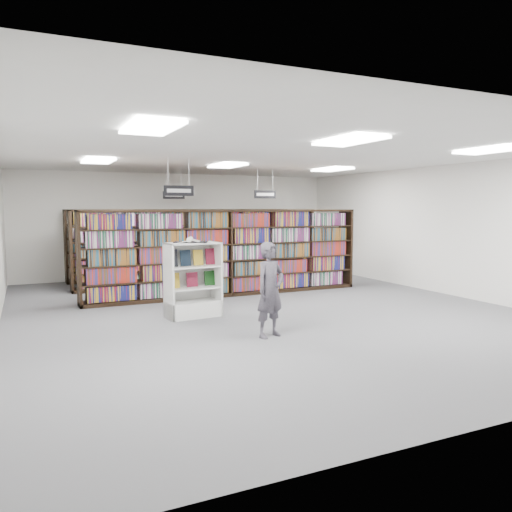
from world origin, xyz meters
name	(u,v)px	position (x,y,z in m)	size (l,w,h in m)	color
floor	(263,310)	(0.00, 0.00, 0.00)	(12.00, 12.00, 0.00)	#49494E
ceiling	(263,156)	(0.00, 0.00, 3.20)	(10.00, 12.00, 0.10)	silver
wall_back	(181,225)	(0.00, 6.00, 1.60)	(10.00, 0.10, 3.20)	white
wall_right	(443,230)	(5.00, 0.00, 1.60)	(0.10, 12.00, 3.20)	white
bookshelf_row_near	(228,253)	(0.00, 2.00, 1.05)	(7.00, 0.60, 2.10)	black
bookshelf_row_mid	(202,247)	(0.00, 4.00, 1.05)	(7.00, 0.60, 2.10)	black
bookshelf_row_far	(184,243)	(0.00, 5.70, 1.05)	(7.00, 0.60, 2.10)	black
aisle_sign_left	(179,190)	(-1.50, 1.00, 2.53)	(0.65, 0.02, 0.80)	#B2B2B7
aisle_sign_right	(265,194)	(1.50, 3.00, 2.53)	(0.65, 0.02, 0.80)	#B2B2B7
aisle_sign_center	(174,194)	(-0.50, 5.00, 2.53)	(0.65, 0.02, 0.80)	#B2B2B7
troffer_front_left	(151,127)	(-3.00, -3.00, 3.16)	(0.60, 1.20, 0.04)	white
troffer_front_center	(349,141)	(0.00, -3.00, 3.16)	(0.60, 1.20, 0.04)	white
troffer_front_right	(491,150)	(3.00, -3.00, 3.16)	(0.60, 1.20, 0.04)	white
troffer_back_left	(98,161)	(-3.00, 2.00, 3.16)	(0.60, 1.20, 0.04)	white
troffer_back_center	(227,166)	(0.00, 2.00, 3.16)	(0.60, 1.20, 0.04)	white
troffer_back_right	(332,170)	(3.00, 2.00, 3.16)	(0.60, 1.20, 0.04)	white
endcap_display	(193,292)	(-1.53, 0.04, 0.49)	(1.10, 0.63, 1.48)	white
open_book	(190,241)	(-1.56, 0.03, 1.51)	(0.75, 0.61, 0.13)	black
shopper	(270,290)	(-0.83, -2.00, 0.80)	(0.58, 0.38, 1.59)	#4C4852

